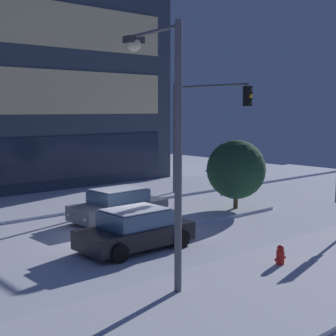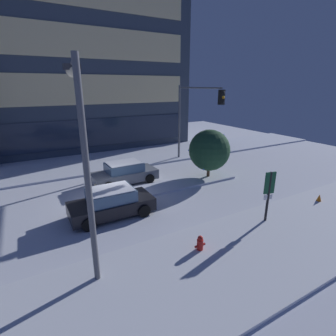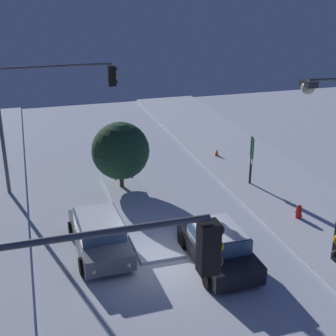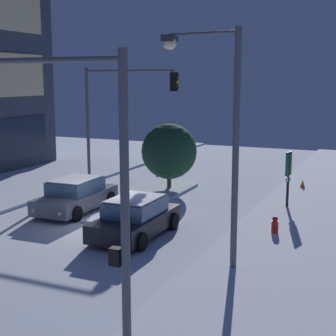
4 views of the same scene
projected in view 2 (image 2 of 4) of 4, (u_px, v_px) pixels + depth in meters
The scene contains 13 objects.
ground at pixel (115, 199), 15.31m from camera, with size 52.00×52.00×0.00m, color silver.
curb_strip_near at pixel (184, 278), 8.96m from camera, with size 52.00×5.20×0.14m, color silver.
curb_strip_far at pixel (86, 165), 21.62m from camera, with size 52.00×5.20×0.14m, color silver.
median_strip at pixel (176, 184), 17.42m from camera, with size 9.00×1.80×0.14m, color silver.
office_tower_main at pixel (57, 26), 25.86m from camera, with size 25.49×10.59×24.45m.
car_near at pixel (112, 203), 13.23m from camera, with size 4.35×2.14×1.49m.
car_far at pixel (124, 173), 17.71m from camera, with size 4.58×2.19×1.49m.
traffic_light_corner_far_right at pixel (194, 110), 20.60m from camera, with size 0.32×5.85×6.52m.
street_lamp_arched at pixel (82, 142), 8.07m from camera, with size 0.67×2.59×7.34m.
fire_hydrant at pixel (200, 244), 10.34m from camera, with size 0.48×0.26×0.77m.
parking_info_sign at pixel (269, 191), 12.19m from camera, with size 0.55×0.18×2.65m.
decorated_tree_median at pixel (209, 150), 18.22m from camera, with size 2.93×2.93×3.56m.
construction_cone at pixel (319, 199), 14.75m from camera, with size 0.36×0.36×0.55m, color orange.
Camera 2 is at (-4.07, -13.76, 6.48)m, focal length 27.41 mm.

